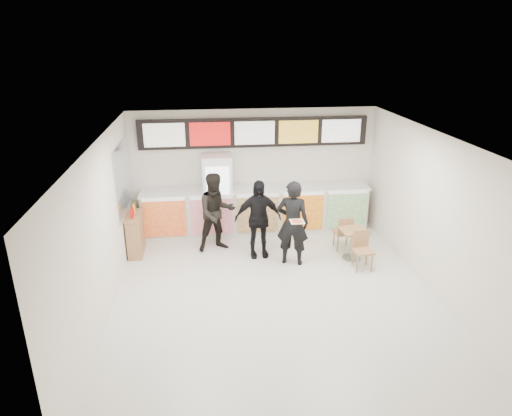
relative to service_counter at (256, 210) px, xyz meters
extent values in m
plane|color=beige|center=(0.00, -3.09, -0.57)|extent=(7.00, 7.00, 0.00)
plane|color=white|center=(0.00, -3.09, 2.43)|extent=(7.00, 7.00, 0.00)
plane|color=silver|center=(0.00, 0.41, 0.93)|extent=(6.00, 0.00, 6.00)
plane|color=silver|center=(-3.00, -3.09, 0.93)|extent=(0.00, 7.00, 7.00)
plane|color=silver|center=(3.00, -3.09, 0.93)|extent=(0.00, 7.00, 7.00)
cube|color=silver|center=(0.00, 0.01, -0.02)|extent=(5.50, 0.70, 1.10)
cube|color=silver|center=(0.00, 0.01, 0.55)|extent=(5.56, 0.76, 0.04)
cube|color=red|center=(-2.20, -0.37, 0.03)|extent=(0.99, 0.02, 0.90)
cube|color=#D62F9E|center=(-1.10, -0.37, 0.03)|extent=(0.99, 0.02, 0.90)
cube|color=brown|center=(0.00, -0.37, 0.03)|extent=(0.99, 0.02, 0.90)
cube|color=yellow|center=(1.10, -0.37, 0.03)|extent=(0.99, 0.02, 0.90)
cube|color=#228B31|center=(2.20, -0.37, 0.03)|extent=(0.99, 0.02, 0.90)
cube|color=black|center=(0.00, 0.33, 1.88)|extent=(5.50, 0.12, 0.70)
cube|color=silver|center=(-2.12, 0.26, 1.88)|extent=(0.95, 0.02, 0.55)
cube|color=red|center=(-1.06, 0.26, 1.88)|extent=(0.95, 0.02, 0.55)
cube|color=silver|center=(0.00, 0.26, 1.88)|extent=(0.95, 0.02, 0.55)
cube|color=gold|center=(1.06, 0.26, 1.88)|extent=(0.95, 0.02, 0.55)
cube|color=white|center=(2.12, 0.26, 1.88)|extent=(0.95, 0.02, 0.55)
cube|color=white|center=(-0.93, 0.03, 0.43)|extent=(0.70, 0.65, 2.00)
cube|color=white|center=(-0.93, -0.31, 0.48)|extent=(0.54, 0.02, 1.50)
cylinder|color=green|center=(-1.14, -0.27, -0.12)|extent=(0.07, 0.07, 0.22)
cylinder|color=#DD4D12|center=(-1.00, -0.27, -0.12)|extent=(0.07, 0.07, 0.22)
cylinder|color=red|center=(-0.86, -0.27, -0.12)|extent=(0.07, 0.07, 0.22)
cylinder|color=blue|center=(-0.72, -0.27, -0.12)|extent=(0.07, 0.07, 0.22)
cylinder|color=#DD4D12|center=(-1.14, -0.27, 0.26)|extent=(0.07, 0.07, 0.22)
cylinder|color=red|center=(-1.00, -0.27, 0.26)|extent=(0.07, 0.07, 0.22)
cylinder|color=blue|center=(-0.86, -0.27, 0.26)|extent=(0.07, 0.07, 0.22)
cylinder|color=green|center=(-0.72, -0.27, 0.26)|extent=(0.07, 0.07, 0.22)
cylinder|color=red|center=(-1.14, -0.27, 0.64)|extent=(0.07, 0.07, 0.22)
cylinder|color=blue|center=(-1.00, -0.27, 0.64)|extent=(0.07, 0.07, 0.22)
cylinder|color=green|center=(-0.86, -0.27, 0.64)|extent=(0.07, 0.07, 0.22)
cylinder|color=#DD4D12|center=(-0.72, -0.27, 0.64)|extent=(0.07, 0.07, 0.22)
cylinder|color=blue|center=(-1.14, -0.27, 1.02)|extent=(0.07, 0.07, 0.22)
cylinder|color=green|center=(-1.00, -0.27, 1.02)|extent=(0.07, 0.07, 0.22)
cylinder|color=#DD4D12|center=(-0.86, -0.27, 1.02)|extent=(0.07, 0.07, 0.22)
cylinder|color=red|center=(-0.72, -0.27, 1.02)|extent=(0.07, 0.07, 0.22)
cube|color=#B2B7BF|center=(-2.99, -0.64, 1.18)|extent=(0.01, 2.00, 1.50)
imported|color=black|center=(0.56, -1.74, 0.36)|extent=(0.79, 0.64, 1.86)
imported|color=black|center=(-1.00, -0.88, 0.33)|extent=(1.03, 0.89, 1.81)
imported|color=black|center=(-0.12, -1.30, 0.31)|extent=(1.05, 0.48, 1.76)
cube|color=beige|center=(0.56, -2.19, 0.58)|extent=(0.28, 0.28, 0.01)
cone|color=#CC7233|center=(0.56, -2.19, 0.59)|extent=(0.36, 0.36, 0.02)
cube|color=#A3734A|center=(1.92, -1.70, 0.10)|extent=(0.61, 0.61, 0.04)
cylinder|color=gray|center=(1.92, -1.70, -0.24)|extent=(0.07, 0.07, 0.66)
cylinder|color=gray|center=(1.92, -1.70, -0.56)|extent=(0.41, 0.41, 0.03)
cube|color=#A3734A|center=(1.98, -2.20, -0.16)|extent=(0.43, 0.43, 0.04)
cube|color=#A3734A|center=(1.98, -2.03, 0.05)|extent=(0.37, 0.07, 0.39)
cube|color=#A3734A|center=(1.86, -1.20, -0.16)|extent=(0.43, 0.43, 0.04)
cube|color=#A3734A|center=(1.86, -1.37, 0.05)|extent=(0.37, 0.07, 0.39)
cube|color=#A3734A|center=(-2.82, -0.87, -0.13)|extent=(0.30, 0.79, 0.89)
cube|color=#A3734A|center=(-2.82, -0.87, 0.34)|extent=(0.34, 0.83, 0.04)
cylinder|color=red|center=(-2.82, -1.09, 0.45)|extent=(0.06, 0.06, 0.18)
cylinder|color=red|center=(-2.82, -0.92, 0.45)|extent=(0.06, 0.06, 0.18)
cylinder|color=yellow|center=(-2.82, -0.75, 0.45)|extent=(0.06, 0.06, 0.18)
cylinder|color=brown|center=(-2.82, -0.60, 0.45)|extent=(0.06, 0.06, 0.18)
camera|label=1|loc=(-1.26, -10.43, 4.06)|focal=32.00mm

